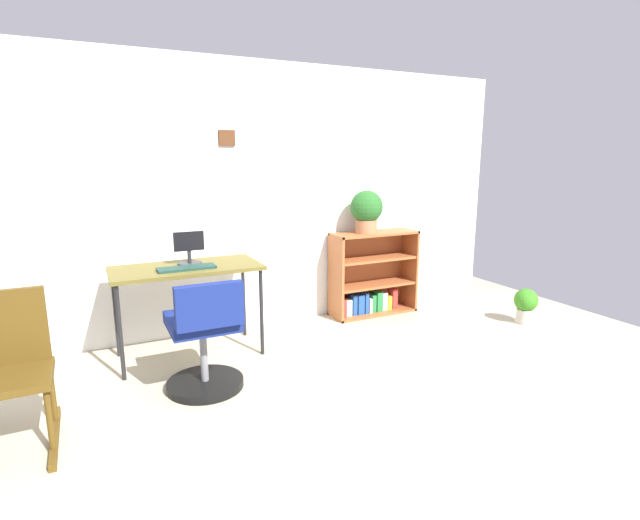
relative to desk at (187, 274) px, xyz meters
name	(u,v)px	position (x,y,z in m)	size (l,w,h in m)	color
ground_plane	(388,437)	(0.76, -1.66, -0.67)	(6.24, 6.24, 0.00)	tan
wall_back	(258,198)	(0.76, 0.49, 0.52)	(5.20, 0.12, 2.37)	white
desk	(187,274)	(0.00, 0.00, 0.00)	(1.12, 0.55, 0.73)	brown
monitor	(189,249)	(0.04, 0.06, 0.18)	(0.23, 0.19, 0.26)	#262628
keyboard	(187,268)	(-0.02, -0.10, 0.07)	(0.42, 0.15, 0.02)	#19372F
office_chair	(205,342)	(-0.03, -0.65, -0.32)	(0.52, 0.55, 0.79)	black
rocking_chair	(9,369)	(-1.11, -0.79, -0.24)	(0.42, 0.64, 0.85)	#4F3811
bookshelf_low	(370,278)	(1.86, 0.30, -0.31)	(0.88, 0.30, 0.83)	#9B542C
potted_plant_on_shelf	(367,210)	(1.76, 0.24, 0.39)	(0.31, 0.31, 0.41)	#9E6642
potted_plant_floor	(526,304)	(3.00, -0.64, -0.48)	(0.22, 0.22, 0.34)	#B7B2A8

